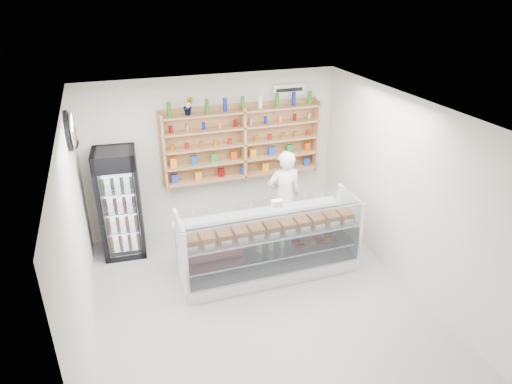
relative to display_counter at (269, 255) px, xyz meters
name	(u,v)px	position (x,y,z in m)	size (l,w,h in m)	color
room	(260,217)	(-0.38, -0.66, 1.06)	(5.00, 5.00, 5.00)	#ACACB1
display_counter	(269,255)	(0.00, 0.00, 0.00)	(2.76, 0.82, 1.20)	white
shop_worker	(284,196)	(0.62, 0.94, 0.49)	(0.60, 0.40, 1.65)	white
drinks_cooler	(120,203)	(-2.09, 1.37, 0.58)	(0.71, 0.69, 1.83)	black
wall_shelving	(243,143)	(0.12, 1.68, 1.26)	(2.84, 0.28, 1.33)	#B07853
potted_plant	(188,106)	(-0.81, 1.68, 2.01)	(0.17, 0.13, 0.30)	#1E6626
security_mirror	(73,130)	(-2.55, 0.54, 2.11)	(0.15, 0.50, 0.50)	silver
wall_sign	(289,90)	(1.02, 1.81, 2.11)	(0.62, 0.03, 0.20)	white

